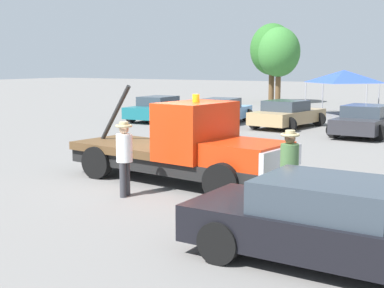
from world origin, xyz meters
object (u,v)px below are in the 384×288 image
(person_at_hood, at_px, (124,153))
(tree_center, at_px, (272,50))
(foreground_car, at_px, (339,225))
(parked_car_tan, at_px, (287,114))
(parked_car_charcoal, at_px, (367,121))
(tow_truck, at_px, (187,149))
(tree_left, at_px, (279,52))
(canopy_tent_blue, at_px, (344,76))
(parked_car_skyblue, at_px, (222,111))
(parked_car_teal, at_px, (160,109))
(person_near_truck, at_px, (289,165))

(person_at_hood, xyz_separation_m, tree_center, (-8.60, 30.89, 3.18))
(foreground_car, bearing_deg, parked_car_tan, 114.75)
(person_at_hood, distance_m, parked_car_charcoal, 14.19)
(tow_truck, relative_size, parked_car_tan, 1.35)
(parked_car_charcoal, bearing_deg, tree_left, 35.49)
(tree_left, bearing_deg, parked_car_charcoal, -57.63)
(foreground_car, height_order, parked_car_tan, same)
(tow_truck, bearing_deg, person_at_hood, -100.21)
(canopy_tent_blue, xyz_separation_m, tree_center, (-7.79, 7.92, 1.88))
(parked_car_tan, xyz_separation_m, tree_left, (-6.32, 15.22, 3.34))
(parked_car_skyblue, xyz_separation_m, tree_left, (-2.83, 15.35, 3.34))
(parked_car_charcoal, bearing_deg, foreground_car, -166.28)
(parked_car_teal, height_order, parked_car_skyblue, same)
(person_near_truck, distance_m, parked_car_charcoal, 13.53)
(person_near_truck, distance_m, parked_car_tan, 15.47)
(parked_car_teal, relative_size, parked_car_skyblue, 1.00)
(parked_car_charcoal, relative_size, tree_center, 0.78)
(tree_left, distance_m, tree_center, 1.07)
(parked_car_skyblue, relative_size, tree_center, 0.77)
(tow_truck, height_order, tree_left, tree_left)
(tow_truck, xyz_separation_m, parked_car_teal, (-9.30, 12.87, -0.27))
(foreground_car, bearing_deg, person_at_hood, 163.42)
(parked_car_skyblue, bearing_deg, tow_truck, -163.58)
(person_at_hood, bearing_deg, foreground_car, -29.80)
(parked_car_skyblue, height_order, tree_center, tree_center)
(person_near_truck, bearing_deg, parked_car_tan, 139.89)
(person_near_truck, height_order, tree_center, tree_center)
(parked_car_teal, bearing_deg, parked_car_tan, -89.01)
(person_near_truck, bearing_deg, parked_car_charcoal, 125.35)
(parked_car_teal, distance_m, tree_left, 15.89)
(parked_car_tan, xyz_separation_m, parked_car_charcoal, (4.00, -1.06, 0.00))
(parked_car_skyblue, bearing_deg, parked_car_tan, -94.51)
(tow_truck, distance_m, tree_left, 29.74)
(foreground_car, xyz_separation_m, tree_center, (-14.10, 32.78, 3.57))
(parked_car_tan, distance_m, tree_left, 16.82)
(tow_truck, distance_m, parked_car_teal, 15.88)
(foreground_car, distance_m, tree_center, 35.86)
(person_near_truck, distance_m, parked_car_teal, 18.98)
(tow_truck, relative_size, canopy_tent_blue, 1.77)
(parked_car_charcoal, xyz_separation_m, canopy_tent_blue, (-3.35, 9.01, 1.69))
(foreground_car, distance_m, canopy_tent_blue, 25.70)
(tow_truck, distance_m, foreground_car, 6.18)
(parked_car_skyblue, xyz_separation_m, parked_car_tan, (3.49, 0.13, 0.00))
(tow_truck, distance_m, person_near_truck, 3.53)
(parked_car_teal, xyz_separation_m, parked_car_tan, (7.25, 0.29, 0.00))
(parked_car_tan, bearing_deg, canopy_tent_blue, 4.18)
(tow_truck, xyz_separation_m, parked_car_skyblue, (-5.54, 13.02, -0.27))
(person_near_truck, bearing_deg, parked_car_skyblue, 151.25)
(tow_truck, xyz_separation_m, tree_left, (-8.37, 28.38, 3.07))
(tow_truck, bearing_deg, foreground_car, -29.87)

